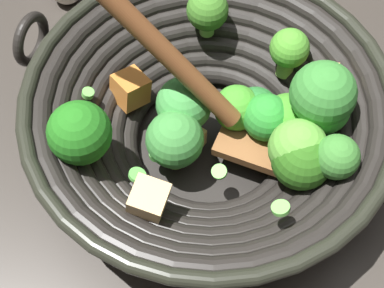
# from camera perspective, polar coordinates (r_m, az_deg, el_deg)

# --- Properties ---
(ground_plane) EXTENTS (4.00, 4.00, 0.00)m
(ground_plane) POSITION_cam_1_polar(r_m,az_deg,el_deg) (0.59, 1.53, -0.45)
(ground_plane) COLOR #332D28
(wok) EXTENTS (0.37, 0.34, 0.25)m
(wok) POSITION_cam_1_polar(r_m,az_deg,el_deg) (0.54, 2.14, 2.74)
(wok) COLOR black
(wok) RESTS_ON ground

